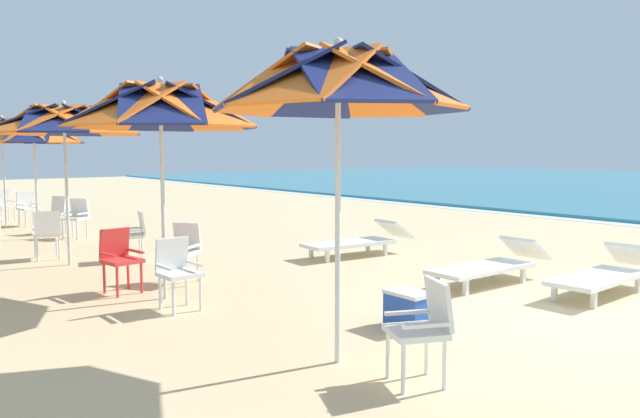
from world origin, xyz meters
TOP-DOWN VIEW (x-y plane):
  - ground_plane at (0.00, 0.00)m, footprint 80.00×80.00m
  - beach_umbrella_0 at (-0.64, -2.92)m, footprint 2.28×2.28m
  - plastic_chair_0 at (0.19, -2.68)m, footprint 0.58×0.60m
  - beach_umbrella_1 at (-3.86, -3.15)m, footprint 2.49×2.49m
  - plastic_chair_1 at (-3.27, -3.25)m, footprint 0.48×0.45m
  - plastic_chair_2 at (-4.64, -2.52)m, footprint 0.62×0.63m
  - plastic_chair_3 at (-4.57, -3.48)m, footprint 0.53×0.50m
  - beach_umbrella_2 at (-7.06, -3.44)m, footprint 2.59×2.59m
  - plastic_chair_4 at (-6.78, -2.42)m, footprint 0.54×0.57m
  - plastic_chair_5 at (-7.83, -3.59)m, footprint 0.52×0.50m
  - beach_umbrella_3 at (-10.68, -3.06)m, footprint 2.15×2.15m
  - plastic_chair_7 at (-11.30, -2.35)m, footprint 0.59×0.61m
  - plastic_chair_8 at (-10.24, -2.38)m, footprint 0.63×0.63m
  - beach_umbrella_4 at (-13.82, -3.08)m, footprint 2.58×2.58m
  - plastic_chair_9 at (-14.58, -2.98)m, footprint 0.56×0.53m
  - plastic_chair_11 at (-13.25, -2.68)m, footprint 0.55×0.53m
  - sun_lounger_1 at (-0.47, 1.58)m, footprint 0.73×2.17m
  - sun_lounger_2 at (-1.81, 0.91)m, footprint 0.66×2.15m
  - sun_lounger_3 at (-4.73, 0.96)m, footprint 0.80×2.19m
  - cooler_box at (-1.01, -1.60)m, footprint 0.50×0.34m

SIDE VIEW (x-z plane):
  - ground_plane at x=0.00m, z-range 0.00..0.00m
  - cooler_box at x=-1.01m, z-range 0.00..0.40m
  - sun_lounger_1 at x=-0.47m, z-range -0.03..0.59m
  - sun_lounger_2 at x=-1.81m, z-range -0.03..0.59m
  - sun_lounger_3 at x=-4.73m, z-range -0.03..0.59m
  - plastic_chair_0 at x=0.19m, z-range 0.06..0.93m
  - plastic_chair_1 at x=-3.27m, z-range 0.06..0.93m
  - plastic_chair_2 at x=-4.64m, z-range 0.06..0.93m
  - plastic_chair_3 at x=-4.57m, z-range 0.06..0.93m
  - plastic_chair_4 at x=-6.78m, z-range 0.06..0.93m
  - plastic_chair_5 at x=-7.83m, z-range 0.06..0.93m
  - plastic_chair_7 at x=-11.30m, z-range 0.06..0.93m
  - plastic_chair_8 at x=-10.24m, z-range 0.06..0.93m
  - plastic_chair_9 at x=-14.58m, z-range 0.06..0.93m
  - plastic_chair_11 at x=-13.25m, z-range 0.06..0.93m
  - beach_umbrella_3 at x=-10.68m, z-range 0.95..3.64m
  - beach_umbrella_2 at x=-7.06m, z-range 1.02..3.75m
  - beach_umbrella_1 at x=-3.86m, z-range 1.02..3.87m
  - beach_umbrella_4 at x=-13.82m, z-range 1.05..3.85m
  - beach_umbrella_0 at x=-0.64m, z-range 1.05..3.94m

